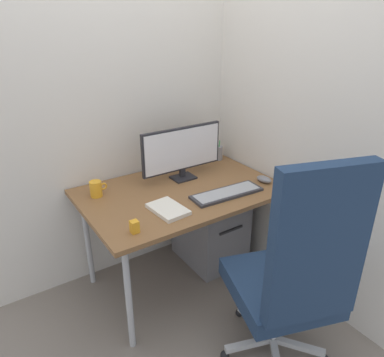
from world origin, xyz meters
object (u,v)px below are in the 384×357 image
Objects in this scene: monitor at (182,150)px; keyboard at (227,193)px; office_chair at (294,274)px; notebook at (168,209)px; desk_clamp_accessory at (134,227)px; coffee_mug at (96,189)px; mouse at (264,179)px; pen_holder at (218,153)px; filing_cabinet at (210,228)px.

keyboard is at bearing -75.89° from monitor.
office_chair is 0.76m from notebook.
notebook is 0.27m from desk_clamp_accessory.
coffee_mug is at bearing 91.80° from desk_clamp_accessory.
mouse is 0.73m from notebook.
pen_holder is 0.66× the size of notebook.
mouse reaches higher than filing_cabinet.
keyboard is 4.29× the size of mouse.
notebook is (-0.73, 0.01, -0.01)m from mouse.
notebook is 2.18× the size of coffee_mug.
coffee_mug is 0.50m from desk_clamp_accessory.
monitor is 2.47× the size of notebook.
office_chair is at bearing -63.46° from coffee_mug.
desk_clamp_accessory reaches higher than filing_cabinet.
office_chair is at bearing -48.24° from desk_clamp_accessory.
mouse is at bearing -22.75° from coffee_mug.
desk_clamp_accessory is at bearing -163.29° from notebook.
coffee_mug is at bearing 148.18° from mouse.
coffee_mug reaches higher than filing_cabinet.
coffee_mug reaches higher than mouse.
notebook is at bearing 169.76° from mouse.
desk_clamp_accessory reaches higher than notebook.
mouse is 0.51m from pen_holder.
pen_holder reaches higher than notebook.
coffee_mug is at bearing 116.54° from office_chair.
monitor is at bearing 104.11° from keyboard.
notebook reaches higher than keyboard.
desk_clamp_accessory is (-0.66, -0.08, 0.02)m from keyboard.
coffee_mug is (-0.79, 0.10, 0.49)m from filing_cabinet.
office_chair is 7.83× the size of pen_holder.
monitor reaches higher than notebook.
filing_cabinet is 0.90× the size of monitor.
coffee_mug is 1.65× the size of desk_clamp_accessory.
office_chair is 1.23m from coffee_mug.
pen_holder reaches higher than keyboard.
monitor reaches higher than coffee_mug.
monitor is at bearing -5.70° from coffee_mug.
filing_cabinet is at bearing 27.06° from desk_clamp_accessory.
office_chair reaches higher than coffee_mug.
filing_cabinet is at bearing -136.64° from pen_holder.
pen_holder reaches higher than desk_clamp_accessory.
monitor reaches higher than filing_cabinet.
desk_clamp_accessory is (-0.98, -0.59, -0.02)m from pen_holder.
desk_clamp_accessory is at bearing 131.76° from office_chair.
mouse is (0.45, 0.68, 0.12)m from office_chair.
notebook is at bearing -132.40° from monitor.
office_chair is 2.08× the size of monitor.
office_chair is at bearing -72.68° from notebook.
mouse is (0.32, 0.01, 0.01)m from keyboard.
monitor is 0.42m from keyboard.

